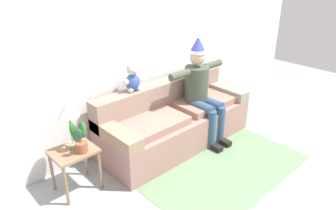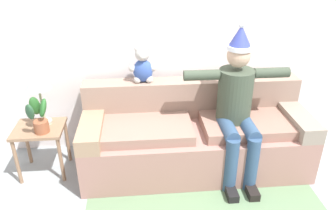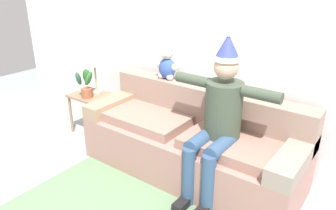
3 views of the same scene
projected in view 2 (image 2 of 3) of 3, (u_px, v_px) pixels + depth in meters
back_wall at (190, 29)px, 3.45m from camera, size 7.00×0.10×2.70m
couch at (195, 135)px, 3.44m from camera, size 2.30×0.86×0.88m
person_seated at (237, 103)px, 3.13m from camera, size 1.02×0.77×1.55m
teddy_bear at (143, 66)px, 3.32m from camera, size 0.29×0.17×0.38m
side_table at (40, 136)px, 3.28m from camera, size 0.48×0.41×0.53m
table_lamp at (38, 83)px, 3.11m from camera, size 0.24×0.24×0.56m
potted_plant at (38, 116)px, 3.08m from camera, size 0.23×0.26×0.36m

